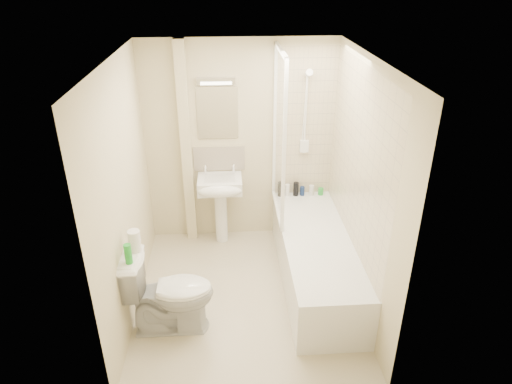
{
  "coord_description": "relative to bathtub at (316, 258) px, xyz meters",
  "views": [
    {
      "loc": [
        -0.15,
        -3.75,
        3.1
      ],
      "look_at": [
        0.12,
        0.2,
        1.1
      ],
      "focal_mm": 32.0,
      "sensor_mm": 36.0,
      "label": 1
    }
  ],
  "objects": [
    {
      "name": "bathtub",
      "position": [
        0.0,
        0.0,
        0.0
      ],
      "size": [
        0.7,
        2.1,
        0.55
      ],
      "color": "white",
      "rests_on": "ground"
    },
    {
      "name": "bottle_blue",
      "position": [
        -0.01,
        0.96,
        0.32
      ],
      "size": [
        0.06,
        0.06,
        0.11
      ],
      "primitive_type": "cylinder",
      "color": "navy",
      "rests_on": "bathtub"
    },
    {
      "name": "bottle_black_b",
      "position": [
        -0.08,
        0.96,
        0.35
      ],
      "size": [
        0.06,
        0.06,
        0.17
      ],
      "primitive_type": "cylinder",
      "color": "black",
      "rests_on": "bathtub"
    },
    {
      "name": "toilet_roll_upper",
      "position": [
        -1.74,
        -0.52,
        0.67
      ],
      "size": [
        0.11,
        0.11,
        0.11
      ],
      "primitive_type": "cylinder",
      "color": "white",
      "rests_on": "toilet_roll_lower"
    },
    {
      "name": "strip_light",
      "position": [
        -1.0,
        1.02,
        1.66
      ],
      "size": [
        0.42,
        0.07,
        0.07
      ],
      "primitive_type": "cube",
      "color": "silver",
      "rests_on": "wall_back"
    },
    {
      "name": "wall_right",
      "position": [
        0.35,
        -0.2,
        0.91
      ],
      "size": [
        0.02,
        2.5,
        2.4
      ],
      "primitive_type": "cube",
      "color": "beige",
      "rests_on": "ground"
    },
    {
      "name": "floor",
      "position": [
        -0.75,
        -0.2,
        -0.29
      ],
      "size": [
        2.5,
        2.5,
        0.0
      ],
      "primitive_type": "plane",
      "color": "beige",
      "rests_on": "ground"
    },
    {
      "name": "pipe_boxing",
      "position": [
        -1.37,
        0.99,
        0.91
      ],
      "size": [
        0.12,
        0.12,
        2.4
      ],
      "primitive_type": "cube",
      "color": "beige",
      "rests_on": "ground"
    },
    {
      "name": "toilet",
      "position": [
        -1.47,
        -0.6,
        0.12
      ],
      "size": [
        0.46,
        0.8,
        0.82
      ],
      "primitive_type": "imported",
      "rotation": [
        0.0,
        0.0,
        1.57
      ],
      "color": "white",
      "rests_on": "ground"
    },
    {
      "name": "tile_right",
      "position": [
        0.34,
        0.0,
        1.14
      ],
      "size": [
        0.01,
        2.1,
        1.75
      ],
      "primitive_type": "cube",
      "color": "beige",
      "rests_on": "wall_right"
    },
    {
      "name": "pedestal_sink",
      "position": [
        -1.0,
        0.81,
        0.4
      ],
      "size": [
        0.51,
        0.47,
        0.98
      ],
      "color": "white",
      "rests_on": "ground"
    },
    {
      "name": "wall_left",
      "position": [
        -1.85,
        -0.2,
        0.91
      ],
      "size": [
        0.02,
        2.5,
        2.4
      ],
      "primitive_type": "cube",
      "color": "beige",
      "rests_on": "ground"
    },
    {
      "name": "wall_back",
      "position": [
        -0.75,
        1.05,
        0.91
      ],
      "size": [
        2.2,
        0.02,
        2.4
      ],
      "primitive_type": "cube",
      "color": "beige",
      "rests_on": "ground"
    },
    {
      "name": "bottle_white_b",
      "position": [
        0.11,
        0.96,
        0.32
      ],
      "size": [
        0.06,
        0.06,
        0.13
      ],
      "primitive_type": "cylinder",
      "color": "silver",
      "rests_on": "bathtub"
    },
    {
      "name": "mirror",
      "position": [
        -1.0,
        1.04,
        1.29
      ],
      "size": [
        0.46,
        0.01,
        0.6
      ],
      "primitive_type": "cube",
      "color": "white",
      "rests_on": "wall_back"
    },
    {
      "name": "toilet_roll_lower",
      "position": [
        -1.74,
        -0.52,
        0.57
      ],
      "size": [
        0.1,
        0.1,
        0.09
      ],
      "primitive_type": "cylinder",
      "color": "white",
      "rests_on": "toilet"
    },
    {
      "name": "tile_back",
      "position": [
        0.0,
        1.04,
        1.14
      ],
      "size": [
        0.7,
        0.01,
        1.75
      ],
      "primitive_type": "cube",
      "color": "beige",
      "rests_on": "wall_back"
    },
    {
      "name": "bottle_green",
      "position": [
        0.22,
        0.96,
        0.3
      ],
      "size": [
        0.06,
        0.06,
        0.08
      ],
      "primitive_type": "cylinder",
      "color": "green",
      "rests_on": "bathtub"
    },
    {
      "name": "green_bottle",
      "position": [
        -1.76,
        -0.7,
        0.62
      ],
      "size": [
        0.06,
        0.06,
        0.18
      ],
      "primitive_type": "cylinder",
      "color": "green",
      "rests_on": "toilet"
    },
    {
      "name": "bottle_black_a",
      "position": [
        -0.28,
        0.96,
        0.35
      ],
      "size": [
        0.06,
        0.06,
        0.18
      ],
      "primitive_type": "cylinder",
      "color": "black",
      "rests_on": "bathtub"
    },
    {
      "name": "splashback",
      "position": [
        -1.0,
        1.04,
        0.74
      ],
      "size": [
        0.6,
        0.02,
        0.3
      ],
      "primitive_type": "cube",
      "color": "beige",
      "rests_on": "wall_back"
    },
    {
      "name": "bottle_white_a",
      "position": [
        -0.19,
        0.96,
        0.33
      ],
      "size": [
        0.05,
        0.05,
        0.15
      ],
      "primitive_type": "cylinder",
      "color": "white",
      "rests_on": "bathtub"
    },
    {
      "name": "ceiling",
      "position": [
        -0.75,
        -0.2,
        2.11
      ],
      "size": [
        2.2,
        2.5,
        0.02
      ],
      "primitive_type": "cube",
      "color": "white",
      "rests_on": "wall_back"
    },
    {
      "name": "shower_fixture",
      "position": [
        -0.0,
        0.99,
        1.26
      ],
      "size": [
        0.1,
        0.16,
        0.99
      ],
      "color": "white",
      "rests_on": "wall_back"
    },
    {
      "name": "shower_screen",
      "position": [
        -0.35,
        0.6,
        1.16
      ],
      "size": [
        0.04,
        0.92,
        1.8
      ],
      "color": "white",
      "rests_on": "bathtub"
    }
  ]
}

